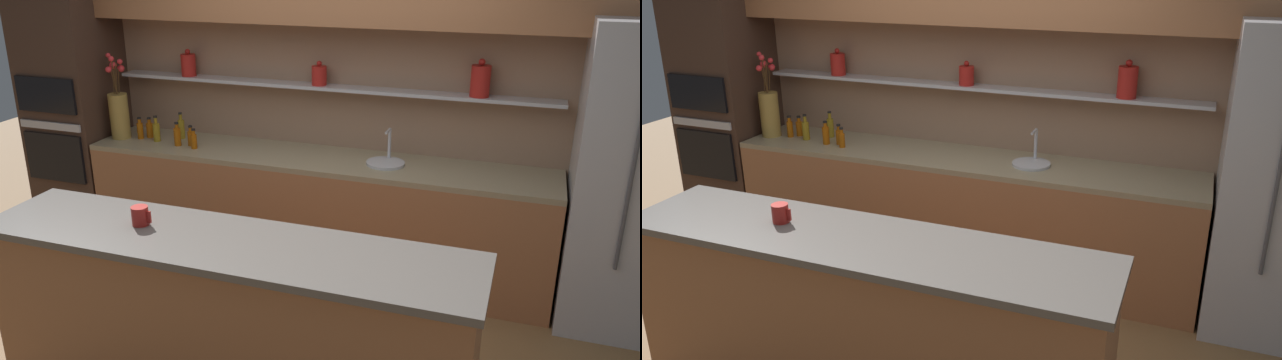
{
  "view_description": "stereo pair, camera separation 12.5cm",
  "coord_description": "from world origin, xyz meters",
  "views": [
    {
      "loc": [
        1.39,
        -2.94,
        2.37
      ],
      "look_at": [
        0.22,
        0.39,
        1.07
      ],
      "focal_mm": 35.0,
      "sensor_mm": 36.0,
      "label": 1
    },
    {
      "loc": [
        1.51,
        -2.9,
        2.37
      ],
      "look_at": [
        0.22,
        0.39,
        1.07
      ],
      "focal_mm": 35.0,
      "sensor_mm": 36.0,
      "label": 2
    }
  ],
  "objects": [
    {
      "name": "island_counter",
      "position": [
        0.0,
        -0.46,
        0.51
      ],
      "size": [
        2.62,
        0.61,
        1.02
      ],
      "color": "#99603D",
      "rests_on": "ground_plane"
    },
    {
      "name": "flower_vase",
      "position": [
        -1.8,
        1.19,
        1.14
      ],
      "size": [
        0.15,
        0.19,
        0.69
      ],
      "color": "olive",
      "rests_on": "back_counter_unit"
    },
    {
      "name": "back_wall_unit",
      "position": [
        -0.0,
        1.53,
        1.55
      ],
      "size": [
        5.2,
        0.44,
        2.6
      ],
      "color": "#937056",
      "rests_on": "ground_plane"
    },
    {
      "name": "sink_fixture",
      "position": [
        0.43,
        1.25,
        0.95
      ],
      "size": [
        0.28,
        0.28,
        0.25
      ],
      "color": "#B7B7BC",
      "rests_on": "back_counter_unit"
    },
    {
      "name": "bottle_sauce_3",
      "position": [
        -1.58,
        1.28,
        0.99
      ],
      "size": [
        0.06,
        0.06,
        0.17
      ],
      "color": "#9E4C0A",
      "rests_on": "back_counter_unit"
    },
    {
      "name": "oven_tower",
      "position": [
        -2.27,
        1.24,
        1.1
      ],
      "size": [
        0.66,
        0.64,
        2.2
      ],
      "color": "#3D281E",
      "rests_on": "ground_plane"
    },
    {
      "name": "bottle_sauce_6",
      "position": [
        -1.14,
        1.19,
        0.99
      ],
      "size": [
        0.05,
        0.05,
        0.16
      ],
      "color": "#9E4C0A",
      "rests_on": "back_counter_unit"
    },
    {
      "name": "bottle_oil_0",
      "position": [
        -1.32,
        1.34,
        1.01
      ],
      "size": [
        0.05,
        0.05,
        0.22
      ],
      "color": "olive",
      "rests_on": "back_counter_unit"
    },
    {
      "name": "back_counter_unit",
      "position": [
        -0.13,
        1.24,
        0.46
      ],
      "size": [
        3.57,
        0.62,
        0.92
      ],
      "color": "#99603D",
      "rests_on": "ground_plane"
    },
    {
      "name": "bottle_sauce_5",
      "position": [
        -1.24,
        1.15,
        1.0
      ],
      "size": [
        0.05,
        0.05,
        0.19
      ],
      "color": "#9E4C0A",
      "rests_on": "back_counter_unit"
    },
    {
      "name": "bottle_sauce_2",
      "position": [
        -1.08,
        1.12,
        0.99
      ],
      "size": [
        0.05,
        0.05,
        0.16
      ],
      "color": "#9E4C0A",
      "rests_on": "back_counter_unit"
    },
    {
      "name": "bottle_sauce_1",
      "position": [
        -1.63,
        1.22,
        1.0
      ],
      "size": [
        0.05,
        0.05,
        0.18
      ],
      "color": "#9E4C0A",
      "rests_on": "back_counter_unit"
    },
    {
      "name": "bottle_oil_4",
      "position": [
        -1.46,
        1.2,
        1.0
      ],
      "size": [
        0.06,
        0.06,
        0.21
      ],
      "color": "olive",
      "rests_on": "back_counter_unit"
    },
    {
      "name": "coffee_mug",
      "position": [
        -0.49,
        -0.43,
        1.07
      ],
      "size": [
        0.11,
        0.09,
        0.1
      ],
      "color": "maroon",
      "rests_on": "island_counter"
    },
    {
      "name": "ground_plane",
      "position": [
        0.0,
        0.0,
        0.0
      ],
      "size": [
        12.0,
        12.0,
        0.0
      ],
      "primitive_type": "plane",
      "color": "brown"
    }
  ]
}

